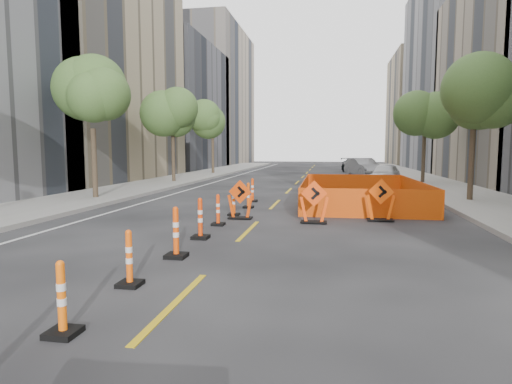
% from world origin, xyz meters
% --- Properties ---
extents(ground_plane, '(140.00, 140.00, 0.00)m').
position_xyz_m(ground_plane, '(0.00, 0.00, 0.00)').
color(ground_plane, black).
extents(sidewalk_left, '(4.00, 90.00, 0.15)m').
position_xyz_m(sidewalk_left, '(-9.00, 12.00, 0.07)').
color(sidewalk_left, gray).
rests_on(sidewalk_left, ground).
extents(sidewalk_right, '(4.00, 90.00, 0.15)m').
position_xyz_m(sidewalk_right, '(9.00, 12.00, 0.07)').
color(sidewalk_right, gray).
rests_on(sidewalk_right, ground).
extents(bld_left_c, '(12.00, 18.00, 26.00)m').
position_xyz_m(bld_left_c, '(-17.00, 20.80, 13.00)').
color(bld_left_c, tan).
rests_on(bld_left_c, ground).
extents(bld_left_d, '(12.00, 16.00, 14.00)m').
position_xyz_m(bld_left_d, '(-17.00, 39.20, 7.00)').
color(bld_left_d, '#4C4C51').
rests_on(bld_left_d, ground).
extents(bld_left_e, '(12.00, 20.00, 20.00)m').
position_xyz_m(bld_left_e, '(-17.00, 55.60, 10.00)').
color(bld_left_e, gray).
rests_on(bld_left_e, ground).
extents(bld_right_d, '(12.00, 18.00, 20.00)m').
position_xyz_m(bld_right_d, '(17.00, 40.20, 10.00)').
color(bld_right_d, gray).
rests_on(bld_right_d, ground).
extents(bld_right_e, '(12.00, 14.00, 16.00)m').
position_xyz_m(bld_right_e, '(17.00, 58.60, 8.00)').
color(bld_right_e, tan).
rests_on(bld_right_e, ground).
extents(tree_l_b, '(2.80, 2.80, 5.95)m').
position_xyz_m(tree_l_b, '(-8.40, 10.00, 4.53)').
color(tree_l_b, '#382B1E').
rests_on(tree_l_b, ground).
extents(tree_l_c, '(2.80, 2.80, 5.95)m').
position_xyz_m(tree_l_c, '(-8.40, 20.00, 4.53)').
color(tree_l_c, '#382B1E').
rests_on(tree_l_c, ground).
extents(tree_l_d, '(2.80, 2.80, 5.95)m').
position_xyz_m(tree_l_d, '(-8.40, 30.00, 4.53)').
color(tree_l_d, '#382B1E').
rests_on(tree_l_d, ground).
extents(tree_r_b, '(2.80, 2.80, 5.95)m').
position_xyz_m(tree_r_b, '(8.40, 12.00, 4.53)').
color(tree_r_b, '#382B1E').
rests_on(tree_r_b, ground).
extents(tree_r_c, '(2.80, 2.80, 5.95)m').
position_xyz_m(tree_r_c, '(8.40, 22.00, 4.53)').
color(tree_r_c, '#382B1E').
rests_on(tree_r_c, ground).
extents(channelizer_1, '(0.39, 0.39, 0.99)m').
position_xyz_m(channelizer_1, '(-1.01, -3.32, 0.50)').
color(channelizer_1, '#FF650A').
rests_on(channelizer_1, ground).
extents(channelizer_2, '(0.40, 0.40, 1.00)m').
position_xyz_m(channelizer_2, '(-1.08, -1.32, 0.50)').
color(channelizer_2, '#FF580A').
rests_on(channelizer_2, ground).
extents(channelizer_3, '(0.45, 0.45, 1.14)m').
position_xyz_m(channelizer_3, '(-0.97, 0.68, 0.57)').
color(channelizer_3, '#EC4709').
rests_on(channelizer_3, ground).
extents(channelizer_4, '(0.43, 0.43, 1.10)m').
position_xyz_m(channelizer_4, '(-1.05, 2.68, 0.55)').
color(channelizer_4, red).
rests_on(channelizer_4, ground).
extents(channelizer_5, '(0.39, 0.39, 0.98)m').
position_xyz_m(channelizer_5, '(-1.10, 4.68, 0.49)').
color(channelizer_5, '#EB3C09').
rests_on(channelizer_5, ground).
extents(channelizer_6, '(0.40, 0.40, 1.01)m').
position_xyz_m(channelizer_6, '(-1.06, 6.68, 0.51)').
color(channelizer_6, '#FF520A').
rests_on(channelizer_6, ground).
extents(channelizer_7, '(0.41, 0.41, 1.03)m').
position_xyz_m(channelizer_7, '(-0.92, 8.69, 0.51)').
color(channelizer_7, '#F04F0A').
rests_on(channelizer_7, ground).
extents(channelizer_8, '(0.42, 0.42, 1.06)m').
position_xyz_m(channelizer_8, '(-1.12, 10.69, 0.53)').
color(channelizer_8, '#EF430A').
rests_on(channelizer_8, ground).
extents(chevron_sign_left, '(0.95, 0.63, 1.33)m').
position_xyz_m(chevron_sign_left, '(-0.68, 6.01, 0.67)').
color(chevron_sign_left, '#D83E09').
rests_on(chevron_sign_left, ground).
extents(chevron_sign_center, '(0.99, 0.68, 1.39)m').
position_xyz_m(chevron_sign_center, '(1.83, 5.58, 0.69)').
color(chevron_sign_center, '#FF450A').
rests_on(chevron_sign_center, ground).
extents(chevron_sign_right, '(1.08, 0.89, 1.40)m').
position_xyz_m(chevron_sign_right, '(3.98, 6.37, 0.70)').
color(chevron_sign_right, '#EF4C0A').
rests_on(chevron_sign_right, ground).
extents(safety_fence, '(4.93, 8.25, 1.02)m').
position_xyz_m(safety_fence, '(3.60, 10.94, 0.51)').
color(safety_fence, '#DC5B0B').
rests_on(safety_fence, ground).
extents(parked_car_near, '(2.68, 4.42, 1.41)m').
position_xyz_m(parked_car_near, '(5.85, 21.06, 0.70)').
color(parked_car_near, silver).
rests_on(parked_car_near, ground).
extents(parked_car_mid, '(3.11, 5.05, 1.57)m').
position_xyz_m(parked_car_mid, '(5.01, 29.42, 0.79)').
color(parked_car_mid, gray).
rests_on(parked_car_mid, ground).
extents(parked_car_far, '(3.62, 5.42, 1.46)m').
position_xyz_m(parked_car_far, '(4.94, 34.92, 0.73)').
color(parked_car_far, black).
rests_on(parked_car_far, ground).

